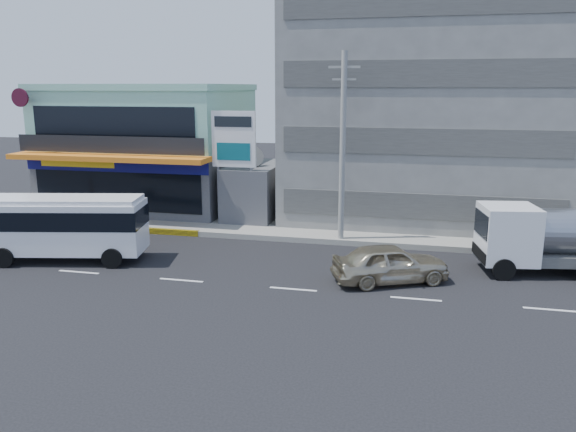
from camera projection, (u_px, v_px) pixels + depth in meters
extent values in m
plane|color=black|center=(181.00, 280.00, 24.46)|extent=(120.00, 120.00, 0.00)
cube|color=gray|center=(328.00, 230.00, 32.37)|extent=(70.00, 5.00, 0.30)
cube|color=#444549|center=(154.00, 178.00, 39.03)|extent=(12.00, 10.00, 4.00)
cube|color=#95D3BC|center=(150.00, 120.00, 38.13)|extent=(12.00, 10.00, 4.00)
cube|color=orange|center=(108.00, 158.00, 33.04)|extent=(12.40, 1.80, 0.30)
cube|color=#0D0D5D|center=(115.00, 165.00, 33.87)|extent=(12.00, 0.12, 0.80)
cube|color=black|center=(117.00, 190.00, 34.24)|extent=(11.00, 0.06, 2.60)
cube|color=gray|center=(423.00, 107.00, 34.98)|extent=(16.00, 12.00, 14.00)
cube|color=#444549|center=(256.00, 192.00, 35.46)|extent=(3.00, 6.00, 3.50)
cylinder|color=slate|center=(251.00, 165.00, 34.10)|extent=(1.50, 1.50, 0.15)
cylinder|color=gray|center=(218.00, 174.00, 32.79)|extent=(0.16, 0.16, 6.50)
cylinder|color=gray|center=(251.00, 175.00, 32.36)|extent=(0.16, 0.16, 6.50)
cube|color=white|center=(234.00, 139.00, 32.11)|extent=(2.60, 0.18, 3.20)
cylinder|color=#999993|center=(343.00, 151.00, 29.07)|extent=(0.30, 0.30, 10.00)
cube|color=#999993|center=(344.00, 67.00, 28.12)|extent=(1.60, 0.12, 0.12)
cube|color=#999993|center=(344.00, 79.00, 28.26)|extent=(1.20, 0.10, 0.10)
cube|color=white|center=(66.00, 226.00, 26.91)|extent=(7.73, 3.79, 2.43)
cube|color=black|center=(65.00, 217.00, 26.80)|extent=(7.79, 3.86, 0.90)
cube|color=white|center=(63.00, 199.00, 26.61)|extent=(7.48, 3.54, 0.21)
cylinder|color=black|center=(4.00, 258.00, 26.09)|extent=(0.99, 0.48, 0.95)
cylinder|color=black|center=(27.00, 244.00, 28.36)|extent=(0.99, 0.48, 0.95)
cylinder|color=black|center=(112.00, 258.00, 26.00)|extent=(0.99, 0.48, 0.95)
cylinder|color=black|center=(127.00, 244.00, 28.27)|extent=(0.99, 0.48, 0.95)
imported|color=beige|center=(390.00, 263.00, 24.07)|extent=(5.36, 3.87, 1.70)
cube|color=white|center=(507.00, 234.00, 25.15)|extent=(2.68, 2.68, 2.54)
cube|color=#595956|center=(567.00, 257.00, 25.21)|extent=(8.05, 3.35, 0.49)
cylinder|color=black|center=(504.00, 269.00, 24.39)|extent=(1.01, 0.44, 0.98)
cylinder|color=black|center=(489.00, 254.00, 26.57)|extent=(1.01, 0.44, 0.98)
cylinder|color=black|center=(567.00, 256.00, 26.34)|extent=(1.01, 0.44, 0.98)
imported|color=#5A1B0C|center=(8.00, 230.00, 31.46)|extent=(1.63, 1.06, 0.81)
imported|color=#66594C|center=(6.00, 215.00, 31.27)|extent=(0.53, 0.63, 1.48)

